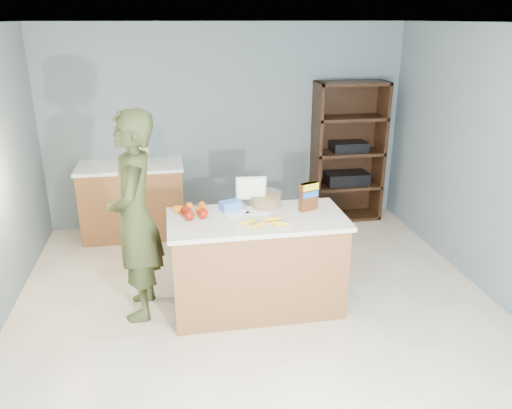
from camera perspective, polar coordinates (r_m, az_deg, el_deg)
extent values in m
cube|color=beige|center=(4.53, 0.78, -13.51)|extent=(4.50, 5.00, 0.02)
cube|color=slate|center=(6.35, -3.37, 8.86)|extent=(4.50, 0.02, 2.50)
cube|color=white|center=(3.75, 0.98, 20.02)|extent=(4.50, 5.00, 0.02)
cube|color=brown|center=(4.56, 0.11, -6.94)|extent=(1.50, 0.70, 0.86)
cube|color=silver|center=(4.37, 0.11, -1.70)|extent=(1.56, 0.76, 0.04)
cube|color=black|center=(4.75, 0.11, -11.01)|extent=(1.46, 0.66, 0.10)
cube|color=brown|center=(6.27, -13.85, 0.31)|extent=(1.20, 0.60, 0.86)
cube|color=white|center=(6.13, -14.20, 4.26)|extent=(1.24, 0.62, 0.04)
cube|color=black|center=(6.76, 9.95, 6.26)|extent=(0.90, 0.04, 1.80)
cube|color=black|center=(6.46, 6.86, 5.76)|extent=(0.04, 0.40, 1.80)
cube|color=black|center=(6.76, 13.91, 5.95)|extent=(0.04, 0.40, 1.80)
cube|color=black|center=(6.87, 10.00, -1.25)|extent=(0.90, 0.40, 0.04)
cube|color=black|center=(6.72, 10.22, 2.16)|extent=(0.90, 0.40, 0.04)
cube|color=black|center=(6.60, 10.47, 5.87)|extent=(0.90, 0.40, 0.04)
cube|color=black|center=(6.50, 10.72, 9.71)|extent=(0.90, 0.40, 0.04)
cube|color=black|center=(6.44, 10.98, 13.46)|extent=(0.90, 0.40, 0.04)
cube|color=black|center=(6.69, 10.27, 2.97)|extent=(0.55, 0.32, 0.16)
cube|color=black|center=(6.58, 10.51, 6.54)|extent=(0.45, 0.30, 0.12)
imported|color=#313B1C|center=(4.41, -13.67, -1.41)|extent=(0.47, 0.69, 1.86)
cube|color=tan|center=(6.06, -12.71, 5.48)|extent=(0.12, 0.10, 0.22)
cylinder|color=black|center=(6.03, -13.21, 6.88)|extent=(0.02, 0.02, 0.09)
cylinder|color=black|center=(6.03, -13.02, 6.89)|extent=(0.02, 0.02, 0.09)
cylinder|color=black|center=(6.02, -12.82, 6.90)|extent=(0.02, 0.02, 0.09)
cylinder|color=black|center=(6.02, -12.63, 6.92)|extent=(0.02, 0.02, 0.09)
cylinder|color=black|center=(6.02, -12.44, 6.93)|extent=(0.02, 0.02, 0.09)
cube|color=white|center=(4.45, -2.16, -1.01)|extent=(0.25, 0.19, 0.00)
cube|color=white|center=(4.45, 0.24, -1.00)|extent=(0.25, 0.19, 0.00)
ellipsoid|color=yellow|center=(4.21, -0.89, -2.01)|extent=(0.18, 0.11, 0.04)
ellipsoid|color=yellow|center=(4.15, 0.40, -2.35)|extent=(0.17, 0.14, 0.04)
ellipsoid|color=yellow|center=(4.27, 1.95, -1.68)|extent=(0.18, 0.04, 0.04)
ellipsoid|color=yellow|center=(4.18, 2.83, -2.17)|extent=(0.18, 0.10, 0.04)
sphere|color=#951508|center=(4.42, -8.00, -0.72)|extent=(0.09, 0.09, 0.09)
sphere|color=#951508|center=(4.34, -6.08, -1.03)|extent=(0.09, 0.09, 0.09)
sphere|color=#951508|center=(4.32, -7.67, -1.26)|extent=(0.09, 0.09, 0.09)
sphere|color=orange|center=(4.49, -8.65, -0.56)|extent=(0.07, 0.07, 0.07)
sphere|color=orange|center=(4.57, -7.64, -0.15)|extent=(0.07, 0.07, 0.07)
sphere|color=orange|center=(4.43, -6.19, -0.77)|extent=(0.07, 0.07, 0.07)
sphere|color=orange|center=(4.50, -6.00, -0.41)|extent=(0.07, 0.07, 0.07)
sphere|color=orange|center=(4.51, -9.07, -0.52)|extent=(0.07, 0.07, 0.07)
sphere|color=orange|center=(4.46, -6.55, -0.62)|extent=(0.07, 0.07, 0.07)
sphere|color=orange|center=(4.57, -6.21, -0.07)|extent=(0.07, 0.07, 0.07)
sphere|color=orange|center=(4.46, -6.17, -0.59)|extent=(0.07, 0.07, 0.07)
cube|color=blue|center=(4.52, -2.95, -0.12)|extent=(0.21, 0.17, 0.08)
cylinder|color=#267219|center=(4.61, 1.09, 0.39)|extent=(0.27, 0.27, 0.09)
cylinder|color=white|center=(4.61, 1.09, 0.62)|extent=(0.30, 0.30, 0.13)
cylinder|color=silver|center=(4.64, -0.56, -0.01)|extent=(0.12, 0.12, 0.01)
cylinder|color=silver|center=(4.63, -0.56, 0.35)|extent=(0.02, 0.02, 0.05)
cube|color=silver|center=(4.58, -0.57, 1.93)|extent=(0.28, 0.05, 0.22)
cube|color=yellow|center=(4.56, -0.54, 1.85)|extent=(0.24, 0.02, 0.18)
cube|color=#592B14|center=(4.50, 6.03, 0.89)|extent=(0.18, 0.12, 0.26)
cube|color=yellow|center=(4.47, 6.08, 2.08)|extent=(0.18, 0.12, 0.06)
cube|color=blue|center=(4.49, 6.05, 1.24)|extent=(0.18, 0.12, 0.05)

